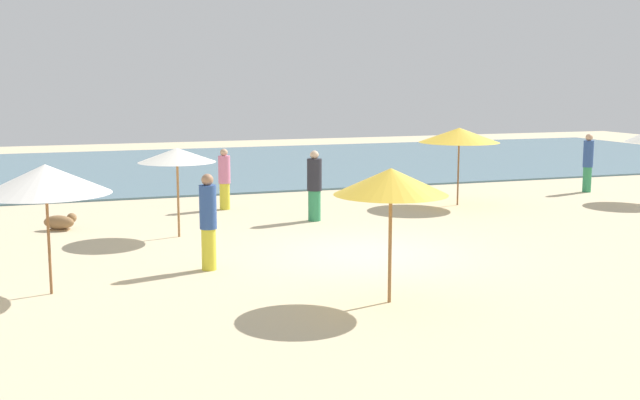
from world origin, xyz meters
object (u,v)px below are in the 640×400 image
object	(u,v)px
umbrella_2	(46,179)
umbrella_5	(177,155)
umbrella_4	(391,182)
person_2	(314,186)
person_0	(208,221)
person_3	(588,162)
umbrella_1	(459,135)
person_1	(224,179)
dog	(61,222)

from	to	relation	value
umbrella_2	umbrella_5	bearing A→B (deg)	55.78
umbrella_4	person_2	distance (m)	7.51
umbrella_4	person_0	distance (m)	3.98
person_0	person_3	xyz separation A→B (m)	(13.26, 6.22, 0.02)
person_0	person_3	world-z (taller)	person_3
umbrella_1	person_0	bearing A→B (deg)	-147.17
person_1	person_0	bearing A→B (deg)	-104.98
person_3	dog	distance (m)	15.84
person_1	person_2	bearing A→B (deg)	-54.83
umbrella_5	dog	distance (m)	3.44
umbrella_2	person_0	distance (m)	3.08
person_2	dog	world-z (taller)	person_2
person_1	dog	bearing A→B (deg)	-158.58
umbrella_2	umbrella_4	distance (m)	5.58
umbrella_2	person_0	size ratio (longest dim) A/B	1.20
umbrella_1	person_3	size ratio (longest dim) A/B	1.23
umbrella_2	person_3	distance (m)	17.56
dog	person_3	bearing A→B (deg)	4.36
umbrella_5	person_1	world-z (taller)	umbrella_5
person_0	umbrella_1	bearing A→B (deg)	32.83
umbrella_1	person_2	world-z (taller)	umbrella_1
person_1	person_2	world-z (taller)	person_2
person_0	person_3	size ratio (longest dim) A/B	0.99
person_1	umbrella_2	bearing A→B (deg)	-121.54
umbrella_1	umbrella_4	xyz separation A→B (m)	(-5.87, -8.35, -0.03)
umbrella_2	umbrella_4	size ratio (longest dim) A/B	1.00
dog	person_0	bearing A→B (deg)	-63.37
umbrella_4	person_3	distance (m)	14.44
umbrella_4	umbrella_5	world-z (taller)	umbrella_4
umbrella_4	person_1	world-z (taller)	umbrella_4
person_2	umbrella_5	bearing A→B (deg)	-165.43
umbrella_2	person_2	size ratio (longest dim) A/B	1.22
person_2	umbrella_2	bearing A→B (deg)	-141.58
person_2	person_3	bearing A→B (deg)	11.50
person_1	dog	distance (m)	4.67
person_0	person_2	size ratio (longest dim) A/B	1.02
umbrella_2	person_2	world-z (taller)	umbrella_2
umbrella_2	dog	xyz separation A→B (m)	(0.29, 5.80, -1.72)
umbrella_2	person_3	world-z (taller)	umbrella_2
person_1	person_2	size ratio (longest dim) A/B	0.94
umbrella_1	dog	xyz separation A→B (m)	(-10.66, -0.24, -1.78)
umbrella_2	person_1	size ratio (longest dim) A/B	1.30
person_0	person_1	distance (m)	6.94
umbrella_1	umbrella_5	size ratio (longest dim) A/B	1.12
person_0	person_1	xyz separation A→B (m)	(1.79, 6.70, -0.08)
umbrella_2	umbrella_5	distance (m)	4.96
umbrella_4	umbrella_5	xyz separation A→B (m)	(-2.29, 6.41, -0.10)
umbrella_4	person_0	xyz separation A→B (m)	(-2.28, 3.10, -1.02)
umbrella_4	person_3	world-z (taller)	umbrella_4
umbrella_5	person_0	world-z (taller)	umbrella_5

